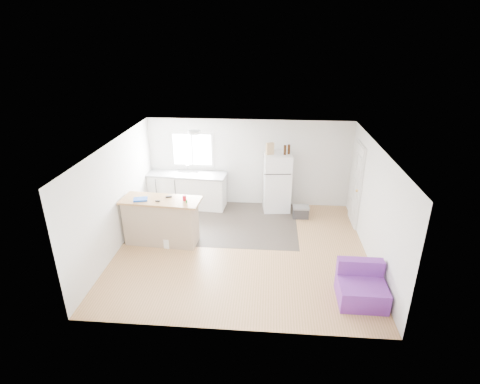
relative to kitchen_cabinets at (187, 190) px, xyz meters
name	(u,v)px	position (x,y,z in m)	size (l,w,h in m)	color
room	(242,200)	(1.68, -2.17, 0.71)	(5.51, 5.01, 2.41)	#9E7442
vinyl_zone	(217,222)	(0.95, -0.92, -0.49)	(4.05, 2.50, 0.00)	#352C27
window	(192,149)	(0.13, 0.32, 1.06)	(1.18, 0.06, 0.98)	white
interior_door	(356,185)	(4.40, -0.62, 0.53)	(0.11, 0.92, 2.10)	white
ceiling_fixture	(194,132)	(0.48, -0.97, 1.87)	(0.30, 0.30, 0.07)	white
kitchen_cabinets	(187,190)	(0.00, 0.00, 0.00)	(2.20, 0.84, 1.25)	white
peninsula	(161,221)	(-0.17, -2.00, 0.06)	(1.81, 0.80, 1.08)	tan
refrigerator	(277,182)	(2.46, -0.01, 0.30)	(0.76, 0.73, 1.59)	white
cooler	(301,212)	(3.10, -0.48, -0.33)	(0.42, 0.29, 0.32)	#303032
purple_seat	(361,288)	(3.96, -3.70, -0.24)	(0.84, 0.79, 0.69)	#6E309E
cleaner_jug	(167,243)	(-0.01, -2.26, -0.37)	(0.14, 0.11, 0.28)	white
mop	(183,236)	(0.34, -2.12, -0.26)	(0.27, 0.32, 1.18)	green
red_cup	(184,198)	(0.40, -2.01, 0.66)	(0.08, 0.08, 0.12)	red
blue_tray	(140,199)	(-0.57, -2.08, 0.61)	(0.30, 0.22, 0.04)	#1347BB
tool_a	(169,197)	(0.01, -1.88, 0.61)	(0.14, 0.05, 0.03)	black
tool_b	(158,201)	(-0.17, -2.12, 0.61)	(0.10, 0.04, 0.03)	black
cardboard_box	(270,149)	(2.24, -0.06, 1.25)	(0.20, 0.10, 0.30)	tan
bottle_left	(285,150)	(2.63, -0.07, 1.22)	(0.07, 0.07, 0.25)	#321A09
bottle_right	(289,149)	(2.73, 0.01, 1.22)	(0.07, 0.07, 0.25)	#321A09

